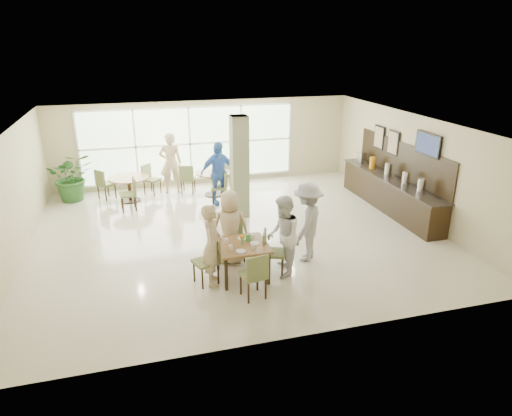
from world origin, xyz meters
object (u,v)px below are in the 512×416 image
object	(u,v)px
teen_standing	(307,222)
adult_standing	(171,163)
teen_right	(283,236)
teen_left	(212,245)
adult_b	(241,166)
round_table_left	(129,182)
potted_plant	(72,177)
adult_a	(218,173)
buffet_counter	(390,191)
round_table_right	(214,177)
main_table	(242,248)
teen_far	(230,227)

from	to	relation	value
teen_standing	adult_standing	bearing A→B (deg)	-118.47
teen_right	teen_standing	world-z (taller)	teen_standing
teen_left	adult_b	xyz separation A→B (m)	(1.95, 5.48, 0.04)
round_table_left	potted_plant	xyz separation A→B (m)	(-1.66, 0.56, 0.15)
teen_standing	adult_b	xyz separation A→B (m)	(-0.27, 4.99, -0.01)
round_table_left	teen_standing	xyz separation A→B (m)	(3.75, -5.12, 0.31)
teen_left	round_table_left	bearing A→B (deg)	28.10
teen_right	adult_a	world-z (taller)	adult_a
buffet_counter	teen_left	world-z (taller)	buffet_counter
teen_standing	teen_right	bearing A→B (deg)	-17.48
buffet_counter	round_table_right	bearing A→B (deg)	150.41
potted_plant	teen_right	distance (m)	7.76
buffet_counter	round_table_left	bearing A→B (deg)	159.05
buffet_counter	teen_standing	xyz separation A→B (m)	(-3.50, -2.34, 0.35)
teen_standing	adult_b	world-z (taller)	teen_standing
round_table_left	teen_left	world-z (taller)	teen_left
teen_standing	adult_standing	world-z (taller)	adult_standing
main_table	adult_standing	distance (m)	6.07
adult_a	adult_standing	world-z (taller)	adult_standing
round_table_right	teen_standing	size ratio (longest dim) A/B	0.62
teen_right	adult_standing	distance (m)	6.32
teen_left	adult_a	world-z (taller)	adult_a
teen_standing	teen_far	bearing A→B (deg)	-62.81
round_table_right	buffet_counter	distance (m)	5.38
buffet_counter	teen_right	bearing A→B (deg)	-146.08
round_table_left	teen_right	distance (m)	6.39
round_table_right	adult_b	xyz separation A→B (m)	(0.90, -0.01, 0.31)
teen_left	potted_plant	bearing A→B (deg)	40.14
round_table_right	adult_b	bearing A→B (deg)	-0.80
round_table_right	teen_standing	bearing A→B (deg)	-76.79
round_table_right	potted_plant	distance (m)	4.30
adult_a	main_table	bearing A→B (deg)	-105.66
potted_plant	teen_right	xyz separation A→B (m)	(4.68, -6.19, 0.12)
adult_b	teen_left	bearing A→B (deg)	-11.81
main_table	buffet_counter	size ratio (longest dim) A/B	0.22
potted_plant	adult_standing	size ratio (longest dim) A/B	0.76
round_table_left	round_table_right	world-z (taller)	same
teen_far	adult_a	world-z (taller)	adult_a
adult_b	teen_standing	bearing A→B (deg)	10.83
buffet_counter	teen_left	bearing A→B (deg)	-153.59
potted_plant	adult_b	bearing A→B (deg)	-7.73
round_table_right	round_table_left	bearing A→B (deg)	177.25
buffet_counter	teen_left	size ratio (longest dim) A/B	2.77
teen_left	adult_b	size ratio (longest dim) A/B	0.95
teen_far	adult_b	bearing A→B (deg)	-94.55
buffet_counter	teen_right	world-z (taller)	buffet_counter
main_table	teen_right	distance (m)	0.87
teen_left	teen_standing	bearing A→B (deg)	-64.59
round_table_left	round_table_right	bearing A→B (deg)	-2.75
main_table	adult_a	world-z (taller)	adult_a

